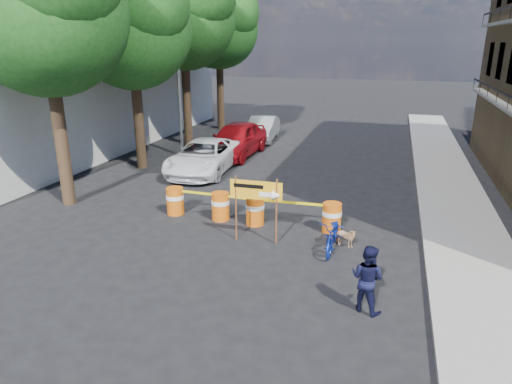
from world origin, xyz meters
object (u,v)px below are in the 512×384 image
Objects in this scene: detour_sign at (263,196)px; bicycle at (334,220)px; pedestrian at (367,279)px; dog at (345,237)px; sedan_red at (236,139)px; suv_white at (204,157)px; barrel_mid_left at (221,206)px; barrel_mid_right at (255,210)px; barrel_far_left at (175,200)px; barrel_far_right at (332,217)px; sedan_silver at (263,129)px.

bicycle is at bearing 0.74° from detour_sign.
pedestrian is 3.19m from dog.
detour_sign is 0.39× the size of sedan_red.
bicycle is 2.72× the size of dog.
suv_white is (-6.72, 5.95, 0.41)m from dog.
barrel_mid_right is (1.17, -0.07, 0.00)m from barrel_mid_left.
barrel_far_left and barrel_far_right have the same top height.
dog is (0.28, 0.33, -0.62)m from bicycle.
barrel_mid_right is 0.47× the size of detour_sign.
sedan_red is at bearing 105.68° from barrel_mid_left.
barrel_mid_right is 0.60× the size of pedestrian.
dog is (2.26, 0.39, -1.13)m from detour_sign.
barrel_mid_right is 6.41m from suv_white.
barrel_mid_right is at bearing 156.65° from bicycle.
barrel_mid_left is 1.36× the size of dog.
sedan_red reaches higher than sedan_silver.
barrel_mid_left is at bearing -72.10° from sedan_red.
sedan_silver is at bearing 114.81° from barrel_far_right.
sedan_red is 4.03m from sedan_silver.
sedan_red is at bearing 125.50° from barrel_far_right.
detour_sign is at bearing -36.34° from barrel_mid_left.
barrel_mid_left is 0.50× the size of bicycle.
detour_sign reaches higher than barrel_mid_left.
barrel_far_left is 1.36× the size of dog.
suv_white is (-2.69, 5.04, 0.22)m from barrel_mid_left.
detour_sign is 1.06× the size of bicycle.
pedestrian is 0.83× the size of bicycle.
suv_white is at bearing 136.87° from bicycle.
barrel_mid_left is at bearing -15.82° from pedestrian.
detour_sign is 2.04m from bicycle.
sedan_red reaches higher than suv_white.
bicycle is (1.98, 0.06, -0.51)m from detour_sign.
barrel_mid_right is 2.99m from dog.
barrel_mid_left is 4.14m from dog.
sedan_red is (-4.09, 9.54, -0.58)m from detour_sign.
sedan_silver is (-0.50, 12.21, 0.20)m from barrel_far_left.
bicycle reaches higher than barrel_mid_left.
barrel_far_right is 0.18× the size of suv_white.
detour_sign reaches higher than barrel_far_right.
barrel_mid_left is 1.00× the size of barrel_mid_right.
detour_sign is (3.39, -1.35, 0.94)m from barrel_far_left.
barrel_mid_right and barrel_far_right have the same top height.
barrel_far_right is (2.36, 0.11, 0.00)m from barrel_mid_right.
bicycle is (2.58, -1.17, 0.43)m from barrel_mid_right.
barrel_mid_left is 0.60× the size of pedestrian.
barrel_mid_left and barrel_far_right have the same top height.
sedan_red is (-3.49, 8.30, 0.36)m from barrel_mid_right.
barrel_mid_left is 0.18× the size of suv_white.
sedan_red is (-7.12, 12.21, 0.09)m from pedestrian.
sedan_silver reaches higher than barrel_far_left.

